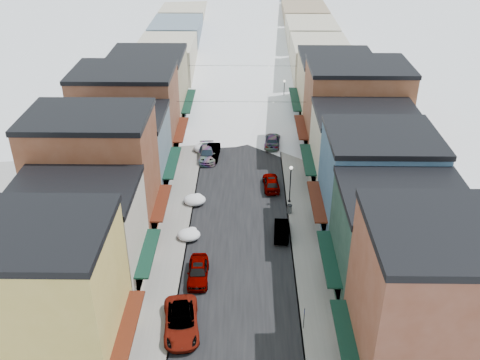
{
  "coord_description": "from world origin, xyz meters",
  "views": [
    {
      "loc": [
        0.69,
        -23.7,
        30.67
      ],
      "look_at": [
        0.0,
        25.9,
        2.77
      ],
      "focal_mm": 40.0,
      "sensor_mm": 36.0,
      "label": 1
    }
  ],
  "objects_px": {
    "car_silver_sedan": "(198,271)",
    "car_dark_hatch": "(213,152)",
    "car_green_sedan": "(281,230)",
    "car_white_suv": "(181,322)",
    "trash_can": "(289,209)",
    "streetlamp_near": "(290,180)"
  },
  "relations": [
    {
      "from": "car_silver_sedan",
      "to": "car_dark_hatch",
      "type": "relative_size",
      "value": 1.03
    },
    {
      "from": "trash_can",
      "to": "car_white_suv",
      "type": "bearing_deg",
      "value": -119.65
    },
    {
      "from": "trash_can",
      "to": "car_green_sedan",
      "type": "bearing_deg",
      "value": -104.72
    },
    {
      "from": "car_silver_sedan",
      "to": "car_green_sedan",
      "type": "height_order",
      "value": "car_silver_sedan"
    },
    {
      "from": "car_dark_hatch",
      "to": "car_green_sedan",
      "type": "relative_size",
      "value": 1.08
    },
    {
      "from": "car_dark_hatch",
      "to": "streetlamp_near",
      "type": "bearing_deg",
      "value": -47.44
    },
    {
      "from": "car_silver_sedan",
      "to": "trash_can",
      "type": "bearing_deg",
      "value": 48.73
    },
    {
      "from": "car_white_suv",
      "to": "car_dark_hatch",
      "type": "height_order",
      "value": "car_white_suv"
    },
    {
      "from": "car_white_suv",
      "to": "car_green_sedan",
      "type": "distance_m",
      "value": 15.31
    },
    {
      "from": "car_silver_sedan",
      "to": "car_dark_hatch",
      "type": "bearing_deg",
      "value": 88.54
    },
    {
      "from": "streetlamp_near",
      "to": "car_green_sedan",
      "type": "bearing_deg",
      "value": -101.01
    },
    {
      "from": "car_dark_hatch",
      "to": "trash_can",
      "type": "distance_m",
      "value": 15.74
    },
    {
      "from": "trash_can",
      "to": "streetlamp_near",
      "type": "height_order",
      "value": "streetlamp_near"
    },
    {
      "from": "car_silver_sedan",
      "to": "car_white_suv",
      "type": "bearing_deg",
      "value": -99.04
    },
    {
      "from": "car_dark_hatch",
      "to": "car_green_sedan",
      "type": "xyz_separation_m",
      "value": [
        7.75,
        -17.0,
        -0.05
      ]
    },
    {
      "from": "car_green_sedan",
      "to": "car_silver_sedan",
      "type": "bearing_deg",
      "value": 43.68
    },
    {
      "from": "car_silver_sedan",
      "to": "streetlamp_near",
      "type": "height_order",
      "value": "streetlamp_near"
    },
    {
      "from": "car_white_suv",
      "to": "trash_can",
      "type": "xyz_separation_m",
      "value": [
        9.5,
        16.69,
        -0.17
      ]
    },
    {
      "from": "car_white_suv",
      "to": "car_dark_hatch",
      "type": "relative_size",
      "value": 1.3
    },
    {
      "from": "car_white_suv",
      "to": "streetlamp_near",
      "type": "relative_size",
      "value": 1.33
    },
    {
      "from": "car_silver_sedan",
      "to": "car_dark_hatch",
      "type": "height_order",
      "value": "car_silver_sedan"
    },
    {
      "from": "car_green_sedan",
      "to": "trash_can",
      "type": "height_order",
      "value": "car_green_sedan"
    }
  ]
}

